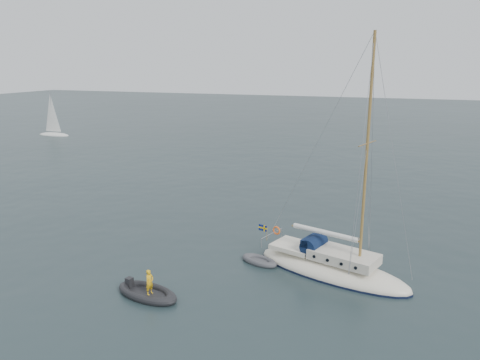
% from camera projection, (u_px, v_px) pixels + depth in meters
% --- Properties ---
extents(ground, '(300.00, 300.00, 0.00)m').
position_uv_depth(ground, '(285.00, 266.00, 29.22)').
color(ground, black).
rests_on(ground, ground).
extents(sailboat, '(10.27, 3.08, 14.63)m').
position_uv_depth(sailboat, '(332.00, 256.00, 27.99)').
color(sailboat, beige).
rests_on(sailboat, ground).
extents(dinghy, '(2.59, 1.17, 0.37)m').
position_uv_depth(dinghy, '(259.00, 261.00, 29.65)').
color(dinghy, '#47484C').
rests_on(dinghy, ground).
extents(rib, '(3.91, 1.78, 1.62)m').
position_uv_depth(rib, '(147.00, 292.00, 25.43)').
color(rib, black).
rests_on(rib, ground).
extents(distant_yacht_a, '(5.98, 3.19, 7.92)m').
position_uv_depth(distant_yacht_a, '(52.00, 116.00, 80.60)').
color(distant_yacht_a, silver).
rests_on(distant_yacht_a, ground).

